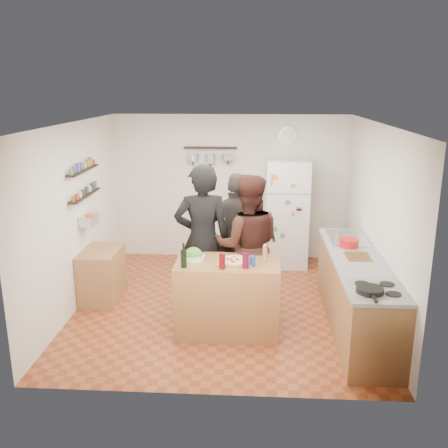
# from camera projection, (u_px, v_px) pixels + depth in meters

# --- Properties ---
(room_shell) EXTENTS (4.20, 4.20, 4.20)m
(room_shell) POSITION_uv_depth(u_px,v_px,m) (225.00, 212.00, 7.01)
(room_shell) COLOR brown
(room_shell) RESTS_ON ground
(prep_island) EXTENTS (1.25, 0.72, 0.91)m
(prep_island) POSITION_uv_depth(u_px,v_px,m) (228.00, 297.00, 6.14)
(prep_island) COLOR brown
(prep_island) RESTS_ON floor
(pizza_board) EXTENTS (0.42, 0.34, 0.02)m
(pizza_board) POSITION_uv_depth(u_px,v_px,m) (234.00, 262.00, 5.99)
(pizza_board) COLOR olive
(pizza_board) RESTS_ON prep_island
(pizza) EXTENTS (0.34, 0.34, 0.02)m
(pizza) POSITION_uv_depth(u_px,v_px,m) (234.00, 260.00, 5.98)
(pizza) COLOR beige
(pizza) RESTS_ON pizza_board
(salad_bowl) EXTENTS (0.28, 0.28, 0.06)m
(salad_bowl) POSITION_uv_depth(u_px,v_px,m) (193.00, 257.00, 6.08)
(salad_bowl) COLOR silver
(salad_bowl) RESTS_ON prep_island
(wine_bottle) EXTENTS (0.07, 0.07, 0.21)m
(wine_bottle) POSITION_uv_depth(u_px,v_px,m) (184.00, 259.00, 5.81)
(wine_bottle) COLOR black
(wine_bottle) RESTS_ON prep_island
(wine_glass_near) EXTENTS (0.07, 0.07, 0.18)m
(wine_glass_near) POSITION_uv_depth(u_px,v_px,m) (222.00, 261.00, 5.76)
(wine_glass_near) COLOR #55070B
(wine_glass_near) RESTS_ON prep_island
(wine_glass_far) EXTENTS (0.08, 0.08, 0.18)m
(wine_glass_far) POSITION_uv_depth(u_px,v_px,m) (246.00, 261.00, 5.78)
(wine_glass_far) COLOR #550720
(wine_glass_far) RESTS_ON prep_island
(pepper_mill) EXTENTS (0.05, 0.05, 0.17)m
(pepper_mill) POSITION_uv_depth(u_px,v_px,m) (265.00, 254.00, 6.01)
(pepper_mill) COLOR #AA7A47
(pepper_mill) RESTS_ON prep_island
(salt_canister) EXTENTS (0.07, 0.07, 0.12)m
(salt_canister) POSITION_uv_depth(u_px,v_px,m) (252.00, 261.00, 5.86)
(salt_canister) COLOR navy
(salt_canister) RESTS_ON prep_island
(person_left) EXTENTS (0.80, 0.59, 2.02)m
(person_left) POSITION_uv_depth(u_px,v_px,m) (203.00, 240.00, 6.52)
(person_left) COLOR black
(person_left) RESTS_ON floor
(person_center) EXTENTS (0.95, 0.76, 1.88)m
(person_center) POSITION_uv_depth(u_px,v_px,m) (247.00, 246.00, 6.53)
(person_center) COLOR black
(person_center) RESTS_ON floor
(person_back) EXTENTS (1.11, 0.58, 1.81)m
(person_back) POSITION_uv_depth(u_px,v_px,m) (238.00, 237.00, 7.02)
(person_back) COLOR #2A2926
(person_back) RESTS_ON floor
(counter_run) EXTENTS (0.63, 2.63, 0.90)m
(counter_run) POSITION_uv_depth(u_px,v_px,m) (357.00, 294.00, 6.22)
(counter_run) COLOR #9E7042
(counter_run) RESTS_ON floor
(stove_top) EXTENTS (0.60, 0.62, 0.02)m
(stove_top) POSITION_uv_depth(u_px,v_px,m) (377.00, 290.00, 5.18)
(stove_top) COLOR white
(stove_top) RESTS_ON counter_run
(skillet) EXTENTS (0.28, 0.28, 0.05)m
(skillet) POSITION_uv_depth(u_px,v_px,m) (370.00, 290.00, 5.09)
(skillet) COLOR black
(skillet) RESTS_ON stove_top
(sink) EXTENTS (0.50, 0.80, 0.03)m
(sink) POSITION_uv_depth(u_px,v_px,m) (347.00, 239.00, 6.91)
(sink) COLOR silver
(sink) RESTS_ON counter_run
(cutting_board) EXTENTS (0.30, 0.40, 0.02)m
(cutting_board) POSITION_uv_depth(u_px,v_px,m) (358.00, 257.00, 6.17)
(cutting_board) COLOR olive
(cutting_board) RESTS_ON counter_run
(red_bowl) EXTENTS (0.25, 0.25, 0.10)m
(red_bowl) POSITION_uv_depth(u_px,v_px,m) (349.00, 243.00, 6.53)
(red_bowl) COLOR red
(red_bowl) RESTS_ON counter_run
(fridge) EXTENTS (0.70, 0.68, 1.80)m
(fridge) POSITION_uv_depth(u_px,v_px,m) (287.00, 213.00, 8.35)
(fridge) COLOR white
(fridge) RESTS_ON floor
(wall_clock) EXTENTS (0.30, 0.03, 0.30)m
(wall_clock) POSITION_uv_depth(u_px,v_px,m) (288.00, 136.00, 8.34)
(wall_clock) COLOR silver
(wall_clock) RESTS_ON back_wall
(spice_shelf_lower) EXTENTS (0.12, 1.00, 0.02)m
(spice_shelf_lower) POSITION_uv_depth(u_px,v_px,m) (85.00, 195.00, 6.88)
(spice_shelf_lower) COLOR black
(spice_shelf_lower) RESTS_ON left_wall
(spice_shelf_upper) EXTENTS (0.12, 1.00, 0.02)m
(spice_shelf_upper) POSITION_uv_depth(u_px,v_px,m) (83.00, 170.00, 6.78)
(spice_shelf_upper) COLOR black
(spice_shelf_upper) RESTS_ON left_wall
(produce_basket) EXTENTS (0.18, 0.35, 0.14)m
(produce_basket) POSITION_uv_depth(u_px,v_px,m) (89.00, 220.00, 6.97)
(produce_basket) COLOR silver
(produce_basket) RESTS_ON left_wall
(side_table) EXTENTS (0.50, 0.80, 0.73)m
(side_table) POSITION_uv_depth(u_px,v_px,m) (102.00, 275.00, 7.09)
(side_table) COLOR #9E6542
(side_table) RESTS_ON floor
(pot_rack) EXTENTS (0.90, 0.04, 0.04)m
(pot_rack) POSITION_uv_depth(u_px,v_px,m) (210.00, 148.00, 8.39)
(pot_rack) COLOR black
(pot_rack) RESTS_ON back_wall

